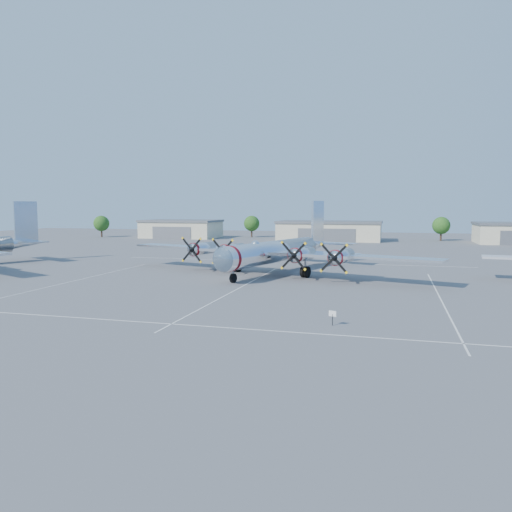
% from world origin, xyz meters
% --- Properties ---
extents(ground, '(260.00, 260.00, 0.00)m').
position_xyz_m(ground, '(0.00, 0.00, 0.00)').
color(ground, '#5D5D60').
rests_on(ground, ground).
extents(parking_lines, '(60.00, 50.08, 0.01)m').
position_xyz_m(parking_lines, '(0.00, -1.75, 0.01)').
color(parking_lines, silver).
rests_on(parking_lines, ground).
extents(hangar_west, '(22.60, 14.60, 5.40)m').
position_xyz_m(hangar_west, '(-45.00, 81.96, 2.71)').
color(hangar_west, beige).
rests_on(hangar_west, ground).
extents(hangar_center, '(28.60, 14.60, 5.40)m').
position_xyz_m(hangar_center, '(0.00, 81.96, 2.71)').
color(hangar_center, beige).
rests_on(hangar_center, ground).
extents(tree_far_west, '(4.80, 4.80, 6.64)m').
position_xyz_m(tree_far_west, '(-70.00, 78.00, 4.22)').
color(tree_far_west, '#382619').
rests_on(tree_far_west, ground).
extents(tree_west, '(4.80, 4.80, 6.64)m').
position_xyz_m(tree_west, '(-25.00, 90.00, 4.22)').
color(tree_west, '#382619').
rests_on(tree_west, ground).
extents(tree_east, '(4.80, 4.80, 6.64)m').
position_xyz_m(tree_east, '(30.00, 88.00, 4.22)').
color(tree_east, '#382619').
rests_on(tree_east, ground).
extents(main_bomber_b29, '(54.17, 44.12, 10.39)m').
position_xyz_m(main_bomber_b29, '(1.20, 10.69, 0.00)').
color(main_bomber_b29, white).
rests_on(main_bomber_b29, ground).
extents(info_placard, '(0.61, 0.21, 1.19)m').
position_xyz_m(info_placard, '(12.60, -19.03, 0.84)').
color(info_placard, black).
rests_on(info_placard, ground).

